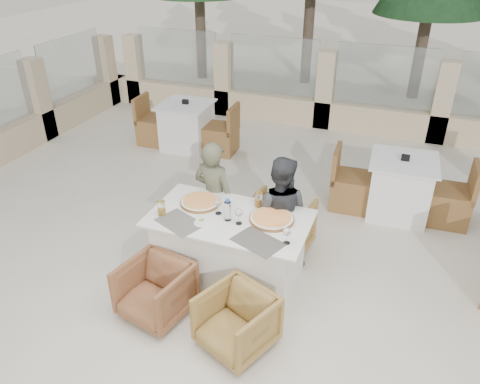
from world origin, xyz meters
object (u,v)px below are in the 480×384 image
(armchair_near_right, at_px, (236,322))
(pizza_right, at_px, (272,218))
(armchair_near_left, at_px, (155,290))
(dining_table, at_px, (230,249))
(diner_left, at_px, (214,198))
(bg_table_a, at_px, (187,126))
(pizza_left, at_px, (200,201))
(wine_glass_corner, at_px, (287,235))
(wine_glass_centre, at_px, (218,206))
(wine_glass_near, at_px, (239,216))
(water_bottle, at_px, (228,209))
(armchair_far_right, at_px, (277,227))
(diner_right, at_px, (279,213))
(beer_glass_left, at_px, (161,208))
(beer_glass_right, at_px, (258,199))
(armchair_far_left, at_px, (219,226))
(olive_dish, at_px, (201,221))
(bg_table_b, at_px, (400,187))

(armchair_near_right, bearing_deg, pizza_right, 112.17)
(armchair_near_left, bearing_deg, dining_table, 69.74)
(diner_left, xyz_separation_m, bg_table_a, (-1.58, 2.46, -0.28))
(pizza_left, relative_size, wine_glass_corner, 2.26)
(diner_left, distance_m, bg_table_a, 2.94)
(wine_glass_centre, bearing_deg, armchair_near_left, -113.93)
(wine_glass_near, xyz_separation_m, wine_glass_corner, (0.52, -0.15, 0.00))
(pizza_left, height_order, pizza_right, pizza_right)
(pizza_left, bearing_deg, water_bottle, -25.55)
(pizza_left, height_order, armchair_far_right, pizza_left)
(dining_table, xyz_separation_m, wine_glass_corner, (0.65, -0.22, 0.48))
(pizza_right, bearing_deg, diner_right, 93.09)
(wine_glass_centre, relative_size, wine_glass_corner, 1.00)
(dining_table, relative_size, wine_glass_centre, 8.70)
(beer_glass_left, bearing_deg, wine_glass_near, 8.76)
(diner_left, bearing_deg, beer_glass_right, 173.87)
(wine_glass_corner, relative_size, armchair_far_left, 0.30)
(olive_dish, relative_size, bg_table_a, 0.07)
(pizza_left, relative_size, armchair_near_left, 0.68)
(armchair_far_left, bearing_deg, beer_glass_right, 161.48)
(water_bottle, xyz_separation_m, olive_dish, (-0.22, -0.15, -0.10))
(armchair_near_right, distance_m, diner_left, 1.56)
(wine_glass_centre, bearing_deg, wine_glass_near, -20.82)
(beer_glass_right, xyz_separation_m, armchair_near_right, (0.20, -1.14, -0.58))
(wine_glass_centre, xyz_separation_m, olive_dish, (-0.08, -0.22, -0.07))
(olive_dish, distance_m, diner_right, 0.88)
(pizza_left, height_order, olive_dish, pizza_left)
(water_bottle, bearing_deg, diner_left, 126.10)
(water_bottle, distance_m, bg_table_b, 2.60)
(beer_glass_right, distance_m, armchair_near_left, 1.36)
(armchair_far_right, bearing_deg, diner_left, 22.02)
(wine_glass_corner, distance_m, beer_glass_left, 1.31)
(water_bottle, xyz_separation_m, bg_table_b, (1.54, 2.03, -0.50))
(armchair_far_left, relative_size, bg_table_b, 0.37)
(wine_glass_centre, distance_m, diner_right, 0.69)
(bg_table_b, bearing_deg, pizza_left, -138.99)
(wine_glass_centre, relative_size, armchair_near_left, 0.30)
(beer_glass_left, relative_size, armchair_far_left, 0.25)
(beer_glass_left, distance_m, armchair_far_right, 1.38)
(wine_glass_near, xyz_separation_m, armchair_near_left, (-0.60, -0.66, -0.58))
(dining_table, distance_m, wine_glass_centre, 0.49)
(armchair_far_left, relative_size, armchair_far_right, 0.86)
(pizza_right, bearing_deg, armchair_far_left, 152.25)
(bg_table_a, bearing_deg, olive_dish, -63.37)
(dining_table, height_order, olive_dish, olive_dish)
(armchair_near_left, bearing_deg, armchair_far_left, 95.77)
(armchair_near_left, bearing_deg, diner_right, 65.76)
(olive_dish, bearing_deg, dining_table, 42.80)
(beer_glass_left, height_order, bg_table_b, beer_glass_left)
(dining_table, distance_m, pizza_left, 0.58)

